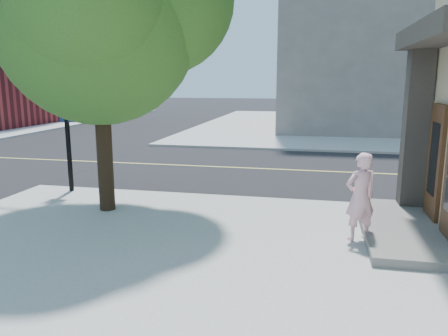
# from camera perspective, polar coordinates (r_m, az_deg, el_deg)

# --- Properties ---
(ground) EXTENTS (140.00, 140.00, 0.00)m
(ground) POSITION_cam_1_polar(r_m,az_deg,el_deg) (14.15, -19.70, -2.78)
(ground) COLOR black
(ground) RESTS_ON ground
(road_ew) EXTENTS (140.00, 9.00, 0.01)m
(road_ew) POSITION_cam_1_polar(r_m,az_deg,el_deg) (18.03, -12.26, 0.62)
(road_ew) COLOR black
(road_ew) RESTS_ON ground
(sidewalk_ne) EXTENTS (29.00, 25.00, 0.12)m
(sidewalk_ne) POSITION_cam_1_polar(r_m,az_deg,el_deg) (33.85, 22.52, 5.07)
(sidewalk_ne) COLOR #A2A2A0
(sidewalk_ne) RESTS_ON ground
(filler_ne) EXTENTS (18.00, 16.00, 14.00)m
(filler_ne) POSITION_cam_1_polar(r_m,az_deg,el_deg) (34.49, 24.15, 16.83)
(filler_ne) COLOR slate
(filler_ne) RESTS_ON sidewalk_ne
(man_on_phone) EXTENTS (0.78, 0.69, 1.81)m
(man_on_phone) POSITION_cam_1_polar(r_m,az_deg,el_deg) (9.12, 17.48, -3.65)
(man_on_phone) COLOR #F4B4C4
(man_on_phone) RESTS_ON sidewalk_se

